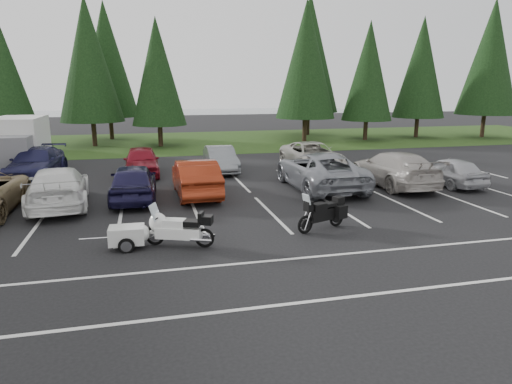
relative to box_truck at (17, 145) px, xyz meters
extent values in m
plane|color=black|center=(8.00, -12.50, -1.45)|extent=(120.00, 120.00, 0.00)
cube|color=#1E3A12|center=(8.00, 11.50, -1.45)|extent=(80.00, 16.00, 0.01)
cube|color=slate|center=(12.00, 42.50, -1.45)|extent=(70.00, 50.00, 0.02)
cube|color=silver|center=(8.00, -10.50, -1.45)|extent=(32.00, 16.00, 0.01)
cylinder|color=#332316|center=(-2.50, 8.90, -0.39)|extent=(0.36, 0.36, 2.11)
cone|color=black|center=(-2.50, 8.90, 3.83)|extent=(3.87, 3.87, 7.48)
cylinder|color=#332316|center=(3.00, 10.40, -0.14)|extent=(0.36, 0.36, 2.62)
cone|color=black|center=(3.00, 10.40, 5.09)|extent=(4.80, 4.80, 9.27)
cylinder|color=#332316|center=(8.00, 9.10, -0.32)|extent=(0.36, 0.36, 2.26)
cone|color=black|center=(8.00, 9.10, 4.19)|extent=(4.14, 4.14, 7.99)
cylinder|color=#332316|center=(20.00, 9.60, -0.11)|extent=(0.36, 0.36, 2.69)
cone|color=black|center=(20.00, 9.60, 5.27)|extent=(4.93, 4.93, 9.52)
cylinder|color=#332316|center=(25.50, 9.30, -0.29)|extent=(0.36, 0.36, 2.33)
cone|color=black|center=(25.50, 9.30, 4.37)|extent=(4.27, 4.27, 8.24)
cylinder|color=#332316|center=(31.00, 10.10, -0.21)|extent=(0.36, 0.36, 2.47)
cone|color=black|center=(31.00, 10.10, 4.73)|extent=(4.53, 4.53, 8.76)
cylinder|color=#332316|center=(37.00, 8.80, -0.03)|extent=(0.36, 0.36, 2.83)
cone|color=black|center=(37.00, 8.80, 5.63)|extent=(5.19, 5.19, 10.03)
cylinder|color=#332316|center=(4.00, 15.00, -0.09)|extent=(0.36, 0.36, 2.71)
cone|color=black|center=(4.00, 15.00, 5.33)|extent=(4.97, 4.97, 9.61)
cylinder|color=#332316|center=(22.00, 14.30, 0.05)|extent=(0.36, 0.36, 3.00)
cone|color=black|center=(22.00, 14.30, 6.05)|extent=(5.50, 5.50, 10.62)
imported|color=white|center=(3.44, -8.54, -0.68)|extent=(2.67, 5.51, 1.55)
imported|color=#1A173A|center=(6.25, -8.20, -0.68)|extent=(1.95, 4.57, 1.54)
imported|color=maroon|center=(8.82, -7.97, -0.67)|extent=(1.75, 4.79, 1.57)
imported|color=gray|center=(14.48, -7.96, -0.61)|extent=(2.82, 6.05, 1.68)
imported|color=#B0A9A1|center=(18.07, -8.18, -0.64)|extent=(2.28, 5.57, 1.62)
imported|color=#B0B1B5|center=(20.74, -8.71, -0.78)|extent=(1.65, 3.95, 1.34)
imported|color=#19193F|center=(1.37, -2.21, -0.69)|extent=(2.57, 5.40, 1.52)
imported|color=maroon|center=(6.57, -2.70, -0.71)|extent=(1.76, 4.37, 1.49)
imported|color=slate|center=(10.77, -2.68, -0.77)|extent=(1.45, 4.15, 1.37)
imported|color=#BAB6AA|center=(15.99, -2.93, -0.71)|extent=(2.58, 5.38, 1.48)
camera|label=1|loc=(6.80, -27.11, 3.15)|focal=32.00mm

